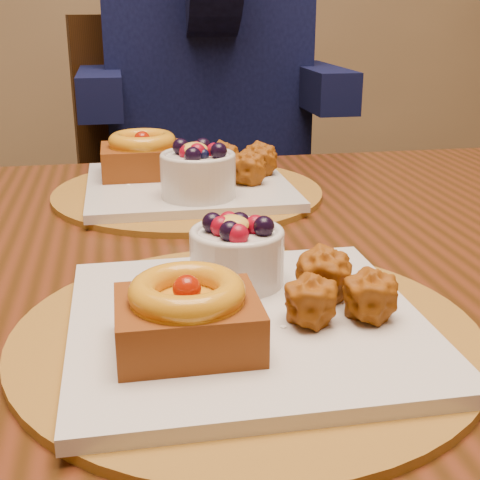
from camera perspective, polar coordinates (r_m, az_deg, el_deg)
The scene contains 5 objects.
dining_table at distance 0.78m, azimuth -2.54°, elevation -5.94°, with size 1.60×0.90×0.76m.
place_setting_near at distance 0.54m, azimuth 0.24°, elevation -6.05°, with size 0.38×0.38×0.08m.
place_setting_far at distance 0.94m, azimuth -4.67°, elevation 5.42°, with size 0.38×0.38×0.09m.
chair_far at distance 1.58m, azimuth -3.87°, elevation 2.37°, with size 0.57×0.57×0.99m.
diner at distance 1.58m, azimuth -3.05°, elevation 18.18°, with size 0.56×0.53×0.92m.
Camera 1 is at (-0.14, -0.74, 1.01)m, focal length 50.00 mm.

